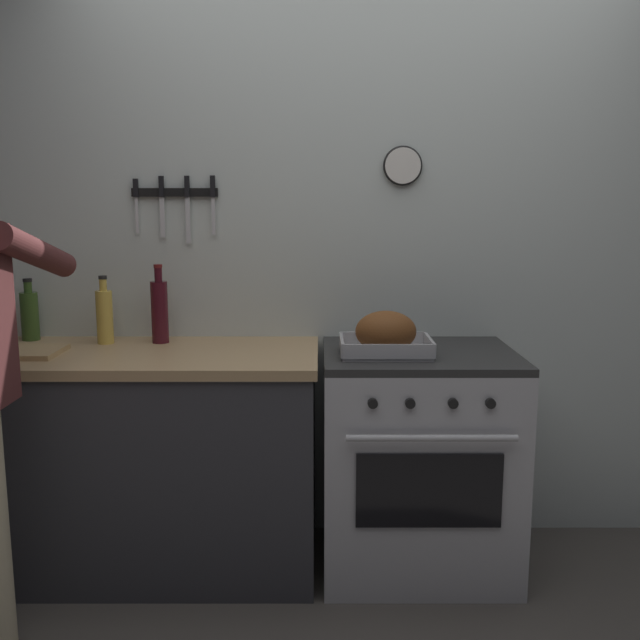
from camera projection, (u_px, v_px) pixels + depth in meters
The scene contains 8 objects.
wall_back at pixel (360, 245), 3.07m from camera, with size 6.00×0.13×2.60m.
counter_block at pixel (66, 458), 2.86m from camera, with size 2.03×0.65×0.90m.
stove at pixel (417, 459), 2.86m from camera, with size 0.76×0.67×0.90m.
roasting_pan at pixel (385, 335), 2.71m from camera, with size 0.35×0.26×0.17m.
cutting_board at pixel (13, 352), 2.72m from camera, with size 0.36×0.24×0.02m, color tan.
bottle_wine_red at pixel (159, 310), 2.93m from camera, with size 0.07×0.07×0.33m.
bottle_olive_oil at pixel (29, 315), 2.99m from camera, with size 0.07×0.07×0.26m.
bottle_cooking_oil at pixel (104, 315), 2.92m from camera, with size 0.07×0.07×0.28m.
Camera 1 is at (-0.18, -1.73, 1.49)m, focal length 39.44 mm.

